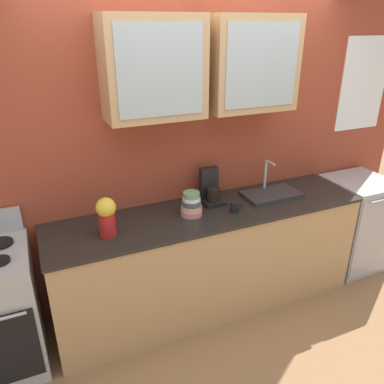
# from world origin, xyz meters

# --- Properties ---
(ground_plane) EXTENTS (10.00, 10.00, 0.00)m
(ground_plane) POSITION_xyz_m (0.00, 0.00, 0.00)
(ground_plane) COLOR #936B47
(back_wall_unit) EXTENTS (4.41, 0.44, 2.69)m
(back_wall_unit) POSITION_xyz_m (0.01, 0.32, 1.49)
(back_wall_unit) COLOR #993D28
(back_wall_unit) RESTS_ON ground_plane
(counter) EXTENTS (2.60, 0.64, 0.92)m
(counter) POSITION_xyz_m (0.00, 0.00, 0.46)
(counter) COLOR tan
(counter) RESTS_ON ground_plane
(sink_faucet) EXTENTS (0.49, 0.28, 0.30)m
(sink_faucet) POSITION_xyz_m (0.61, 0.05, 0.95)
(sink_faucet) COLOR #2D2D30
(sink_faucet) RESTS_ON counter
(bowl_stack) EXTENTS (0.17, 0.17, 0.19)m
(bowl_stack) POSITION_xyz_m (-0.17, -0.00, 1.01)
(bowl_stack) COLOR #D87F84
(bowl_stack) RESTS_ON counter
(vase) EXTENTS (0.14, 0.14, 0.29)m
(vase) POSITION_xyz_m (-0.83, -0.06, 1.08)
(vase) COLOR #B21E1E
(vase) RESTS_ON counter
(cup_near_sink) EXTENTS (0.11, 0.07, 0.09)m
(cup_near_sink) POSITION_xyz_m (0.17, -0.09, 0.97)
(cup_near_sink) COLOR black
(cup_near_sink) RESTS_ON counter
(dishwasher) EXTENTS (0.57, 0.62, 0.92)m
(dishwasher) POSITION_xyz_m (1.61, -0.00, 0.46)
(dishwasher) COLOR #ADAFB5
(dishwasher) RESTS_ON ground_plane
(coffee_maker) EXTENTS (0.17, 0.20, 0.29)m
(coffee_maker) POSITION_xyz_m (0.08, 0.16, 1.03)
(coffee_maker) COLOR black
(coffee_maker) RESTS_ON counter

